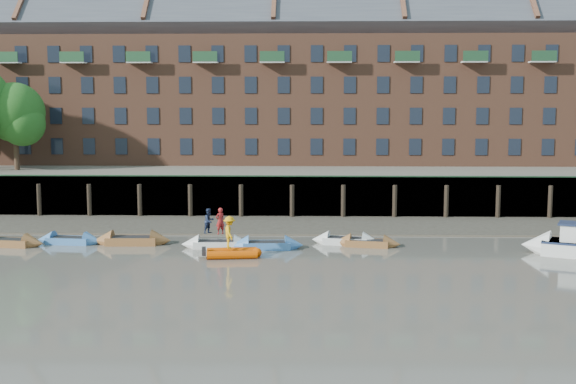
{
  "coord_description": "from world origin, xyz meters",
  "views": [
    {
      "loc": [
        3.25,
        -34.1,
        8.72
      ],
      "look_at": [
        1.95,
        12.0,
        3.2
      ],
      "focal_mm": 45.0,
      "sensor_mm": 36.0,
      "label": 1
    }
  ],
  "objects_px": {
    "rowboat_2": "(132,240)",
    "rib_tender": "(234,253)",
    "rowboat_3": "(217,244)",
    "person_rib_crew": "(230,232)",
    "rowboat_1": "(70,240)",
    "rowboat_6": "(367,243)",
    "rowboat_0": "(10,242)",
    "motor_launch": "(568,245)",
    "person_rower_a": "(220,221)",
    "person_rower_b": "(209,221)",
    "rowboat_5": "(346,241)",
    "rowboat_4": "(267,245)"
  },
  "relations": [
    {
      "from": "person_rower_a",
      "to": "person_rib_crew",
      "type": "bearing_deg",
      "value": 70.98
    },
    {
      "from": "rowboat_3",
      "to": "rib_tender",
      "type": "relative_size",
      "value": 1.35
    },
    {
      "from": "rowboat_2",
      "to": "person_rib_crew",
      "type": "relative_size",
      "value": 2.65
    },
    {
      "from": "rowboat_5",
      "to": "motor_launch",
      "type": "bearing_deg",
      "value": -1.97
    },
    {
      "from": "motor_launch",
      "to": "person_rower_a",
      "type": "distance_m",
      "value": 20.77
    },
    {
      "from": "rowboat_3",
      "to": "rib_tender",
      "type": "distance_m",
      "value": 3.09
    },
    {
      "from": "rowboat_6",
      "to": "person_rower_b",
      "type": "bearing_deg",
      "value": -166.68
    },
    {
      "from": "rowboat_4",
      "to": "rowboat_3",
      "type": "bearing_deg",
      "value": 170.06
    },
    {
      "from": "person_rower_b",
      "to": "rowboat_4",
      "type": "bearing_deg",
      "value": -62.5
    },
    {
      "from": "rowboat_2",
      "to": "motor_launch",
      "type": "relative_size",
      "value": 0.79
    },
    {
      "from": "rowboat_2",
      "to": "rib_tender",
      "type": "xyz_separation_m",
      "value": [
        6.86,
        -3.68,
        -0.01
      ]
    },
    {
      "from": "rowboat_1",
      "to": "rib_tender",
      "type": "relative_size",
      "value": 1.34
    },
    {
      "from": "rowboat_3",
      "to": "rowboat_6",
      "type": "bearing_deg",
      "value": 2.02
    },
    {
      "from": "rib_tender",
      "to": "person_rib_crew",
      "type": "xyz_separation_m",
      "value": [
        -0.27,
        0.02,
        1.21
      ]
    },
    {
      "from": "person_rower_a",
      "to": "person_rib_crew",
      "type": "relative_size",
      "value": 0.88
    },
    {
      "from": "rowboat_4",
      "to": "rib_tender",
      "type": "relative_size",
      "value": 1.4
    },
    {
      "from": "rowboat_2",
      "to": "rowboat_6",
      "type": "relative_size",
      "value": 1.16
    },
    {
      "from": "rowboat_1",
      "to": "rib_tender",
      "type": "distance_m",
      "value": 11.54
    },
    {
      "from": "rowboat_6",
      "to": "person_rower_a",
      "type": "bearing_deg",
      "value": -165.2
    },
    {
      "from": "rowboat_0",
      "to": "rowboat_6",
      "type": "xyz_separation_m",
      "value": [
        22.36,
        0.52,
        -0.02
      ]
    },
    {
      "from": "rowboat_3",
      "to": "person_rower_b",
      "type": "bearing_deg",
      "value": 150.4
    },
    {
      "from": "rowboat_2",
      "to": "person_rower_b",
      "type": "bearing_deg",
      "value": -9.73
    },
    {
      "from": "rowboat_2",
      "to": "motor_launch",
      "type": "height_order",
      "value": "motor_launch"
    },
    {
      "from": "rib_tender",
      "to": "motor_launch",
      "type": "bearing_deg",
      "value": -4.07
    },
    {
      "from": "person_rib_crew",
      "to": "rowboat_4",
      "type": "bearing_deg",
      "value": -53.9
    },
    {
      "from": "rowboat_5",
      "to": "person_rower_b",
      "type": "relative_size",
      "value": 2.86
    },
    {
      "from": "rowboat_5",
      "to": "rowboat_6",
      "type": "height_order",
      "value": "rowboat_5"
    },
    {
      "from": "rib_tender",
      "to": "person_rower_b",
      "type": "relative_size",
      "value": 2.06
    },
    {
      "from": "rowboat_0",
      "to": "person_rower_a",
      "type": "height_order",
      "value": "person_rower_a"
    },
    {
      "from": "person_rower_b",
      "to": "rowboat_5",
      "type": "bearing_deg",
      "value": -46.11
    },
    {
      "from": "rowboat_0",
      "to": "person_rib_crew",
      "type": "height_order",
      "value": "person_rib_crew"
    },
    {
      "from": "rowboat_0",
      "to": "rowboat_6",
      "type": "distance_m",
      "value": 22.37
    },
    {
      "from": "rowboat_0",
      "to": "rowboat_1",
      "type": "relative_size",
      "value": 1.06
    },
    {
      "from": "person_rower_b",
      "to": "motor_launch",
      "type": "bearing_deg",
      "value": -58.84
    },
    {
      "from": "rowboat_1",
      "to": "rowboat_6",
      "type": "height_order",
      "value": "rowboat_1"
    },
    {
      "from": "motor_launch",
      "to": "rowboat_1",
      "type": "bearing_deg",
      "value": 19.15
    },
    {
      "from": "rowboat_1",
      "to": "rib_tender",
      "type": "height_order",
      "value": "rowboat_1"
    },
    {
      "from": "rowboat_0",
      "to": "rowboat_2",
      "type": "relative_size",
      "value": 0.93
    },
    {
      "from": "rowboat_0",
      "to": "rowboat_2",
      "type": "bearing_deg",
      "value": 14.73
    },
    {
      "from": "person_rower_b",
      "to": "person_rib_crew",
      "type": "height_order",
      "value": "person_rower_b"
    },
    {
      "from": "rowboat_4",
      "to": "person_rib_crew",
      "type": "bearing_deg",
      "value": -133.8
    },
    {
      "from": "person_rib_crew",
      "to": "rowboat_0",
      "type": "bearing_deg",
      "value": 64.19
    },
    {
      "from": "rowboat_6",
      "to": "person_rower_b",
      "type": "relative_size",
      "value": 2.71
    },
    {
      "from": "rib_tender",
      "to": "rowboat_5",
      "type": "bearing_deg",
      "value": 24.64
    },
    {
      "from": "rowboat_3",
      "to": "person_rib_crew",
      "type": "distance_m",
      "value": 3.21
    },
    {
      "from": "rowboat_6",
      "to": "motor_launch",
      "type": "xyz_separation_m",
      "value": [
        11.56,
        -2.42,
        0.42
      ]
    },
    {
      "from": "motor_launch",
      "to": "rowboat_5",
      "type": "bearing_deg",
      "value": 10.83
    },
    {
      "from": "rowboat_6",
      "to": "motor_launch",
      "type": "relative_size",
      "value": 0.68
    },
    {
      "from": "rowboat_5",
      "to": "person_rower_b",
      "type": "bearing_deg",
      "value": -161.0
    },
    {
      "from": "rowboat_2",
      "to": "rowboat_5",
      "type": "height_order",
      "value": "rowboat_2"
    }
  ]
}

